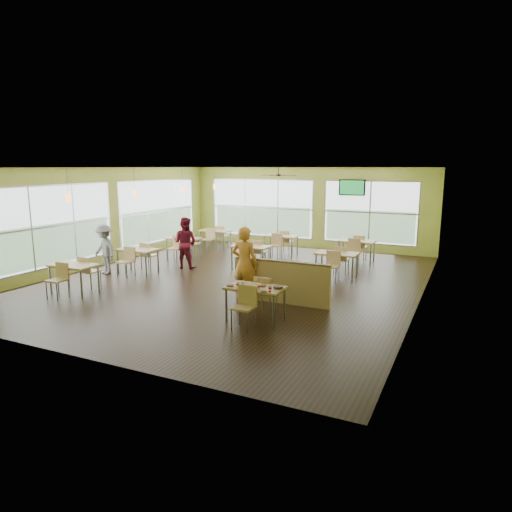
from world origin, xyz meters
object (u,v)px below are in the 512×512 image
at_px(main_table, 255,292).
at_px(food_basket, 278,287).
at_px(half_wall_divider, 281,282).
at_px(man_plaid, 245,264).

distance_m(main_table, food_basket, 0.51).
height_order(main_table, half_wall_divider, half_wall_divider).
height_order(half_wall_divider, man_plaid, man_plaid).
bearing_deg(food_basket, half_wall_divider, 109.42).
relative_size(main_table, half_wall_divider, 0.63).
bearing_deg(main_table, man_plaid, 125.07).
xyz_separation_m(half_wall_divider, man_plaid, (-0.89, -0.18, 0.39)).
xyz_separation_m(main_table, half_wall_divider, (0.00, 1.45, -0.11)).
distance_m(main_table, half_wall_divider, 1.45).
bearing_deg(man_plaid, half_wall_divider, -170.07).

